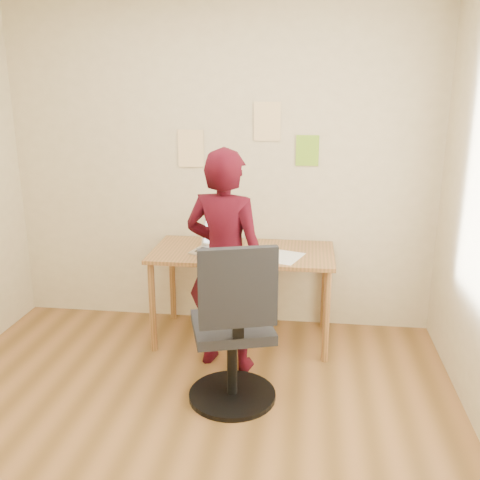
# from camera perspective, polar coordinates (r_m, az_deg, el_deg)

# --- Properties ---
(room) EXTENTS (3.58, 3.58, 2.78)m
(room) POSITION_cam_1_polar(r_m,az_deg,el_deg) (2.71, -8.22, 2.79)
(room) COLOR brown
(room) RESTS_ON ground
(desk) EXTENTS (1.40, 0.70, 0.74)m
(desk) POSITION_cam_1_polar(r_m,az_deg,el_deg) (4.16, 0.29, -2.28)
(desk) COLOR #9B6435
(desk) RESTS_ON ground
(laptop) EXTENTS (0.38, 0.36, 0.23)m
(laptop) POSITION_cam_1_polar(r_m,az_deg,el_deg) (4.11, -2.55, -0.52)
(laptop) COLOR #B0B0B7
(laptop) RESTS_ON desk
(paper_sheet) EXTENTS (0.32, 0.38, 0.00)m
(paper_sheet) POSITION_cam_1_polar(r_m,az_deg,el_deg) (3.99, 4.78, -1.84)
(paper_sheet) COLOR white
(paper_sheet) RESTS_ON desk
(phone) EXTENTS (0.12, 0.15, 0.01)m
(phone) POSITION_cam_1_polar(r_m,az_deg,el_deg) (3.92, 2.43, -2.06)
(phone) COLOR black
(phone) RESTS_ON desk
(wall_note_left) EXTENTS (0.21, 0.00, 0.30)m
(wall_note_left) POSITION_cam_1_polar(r_m,az_deg,el_deg) (4.41, -5.27, 9.70)
(wall_note_left) COLOR #FDD697
(wall_note_left) RESTS_ON room
(wall_note_mid) EXTENTS (0.21, 0.00, 0.30)m
(wall_note_mid) POSITION_cam_1_polar(r_m,az_deg,el_deg) (4.30, 2.93, 12.52)
(wall_note_mid) COLOR #FDD697
(wall_note_mid) RESTS_ON room
(wall_note_right) EXTENTS (0.18, 0.00, 0.24)m
(wall_note_right) POSITION_cam_1_polar(r_m,az_deg,el_deg) (4.30, 7.19, 9.44)
(wall_note_right) COLOR #81B929
(wall_note_right) RESTS_ON room
(office_chair) EXTENTS (0.60, 0.62, 1.10)m
(office_chair) POSITION_cam_1_polar(r_m,az_deg,el_deg) (3.37, -0.67, -10.31)
(office_chair) COLOR black
(office_chair) RESTS_ON ground
(person) EXTENTS (0.65, 0.51, 1.58)m
(person) POSITION_cam_1_polar(r_m,az_deg,el_deg) (3.72, -1.62, -2.27)
(person) COLOR #3C0812
(person) RESTS_ON ground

